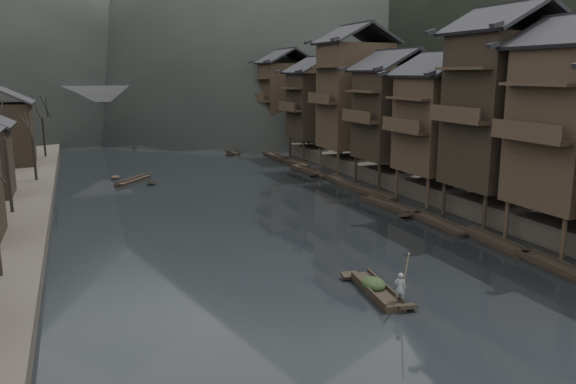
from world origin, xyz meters
name	(u,v)px	position (x,y,z in m)	size (l,w,h in m)	color
water	(325,270)	(0.00, 0.00, 0.00)	(300.00, 300.00, 0.00)	black
right_bank	(431,145)	(35.00, 40.00, 0.90)	(40.00, 200.00, 1.80)	#2D2823
stilt_houses	(407,94)	(17.28, 19.21, 9.11)	(9.00, 67.60, 16.66)	black
bare_trees	(15,136)	(-17.00, 18.76, 6.40)	(3.96, 59.07, 7.93)	black
moored_sampans	(360,190)	(11.98, 18.28, 0.20)	(3.07, 55.47, 0.47)	black
midriver_boats	(171,158)	(-1.35, 45.47, 0.20)	(17.88, 33.13, 0.45)	black
stone_bridge	(152,108)	(0.00, 72.00, 5.11)	(40.00, 6.00, 9.00)	#4C4C4F
hero_sampan	(376,290)	(0.95, -4.22, 0.20)	(1.70, 5.40, 0.44)	black
cargo_heap	(374,278)	(0.92, -3.98, 0.79)	(1.17, 1.54, 0.70)	black
boatman	(400,283)	(1.18, -6.07, 1.21)	(0.56, 0.37, 1.54)	slate
bamboo_pole	(406,231)	(1.38, -6.07, 3.81)	(0.06, 0.06, 4.49)	#8C7A51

